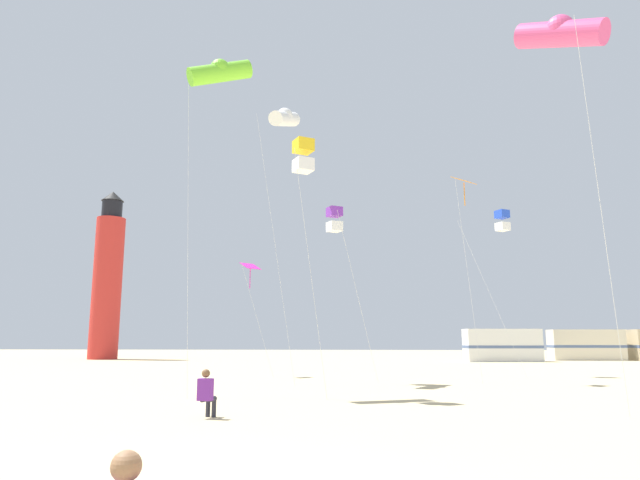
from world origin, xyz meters
name	(u,v)px	position (x,y,z in m)	size (l,w,h in m)	color
kite_flyer_standing	(207,392)	(-1.39, 7.08, 0.61)	(0.40, 0.54, 1.16)	#722D99
kite_tube_lime	(220,72)	(-2.85, 12.83, 11.88)	(2.59, 2.25, 12.58)	silver
kite_box_violet	(335,220)	(1.22, 18.73, 7.35)	(2.32, 2.32, 7.94)	silver
kite_box_gold	(303,156)	(0.45, 11.78, 8.11)	(1.24, 1.24, 8.70)	silver
kite_tube_white	(285,118)	(-1.13, 18.50, 12.30)	(1.96, 2.59, 13.00)	silver
kite_tube_rainbow	(560,33)	(7.88, 7.78, 10.11)	(2.30, 2.21, 10.81)	silver
kite_box_blue	(502,221)	(10.24, 24.24, 8.33)	(2.89, 2.89, 8.92)	silver
kite_diamond_orange	(464,188)	(7.25, 18.98, 8.80)	(1.22, 1.22, 9.38)	silver
kite_diamond_magenta	(251,270)	(-3.46, 22.74, 5.56)	(1.97, 1.97, 5.95)	silver
lighthouse_distant	(107,279)	(-22.71, 47.39, 7.84)	(2.80, 2.80, 16.80)	red
rv_van_white	(502,345)	(14.69, 44.25, 1.39)	(6.58, 2.77, 2.80)	white
rv_van_cream	(586,345)	(23.27, 48.07, 1.39)	(6.47, 2.41, 2.80)	beige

